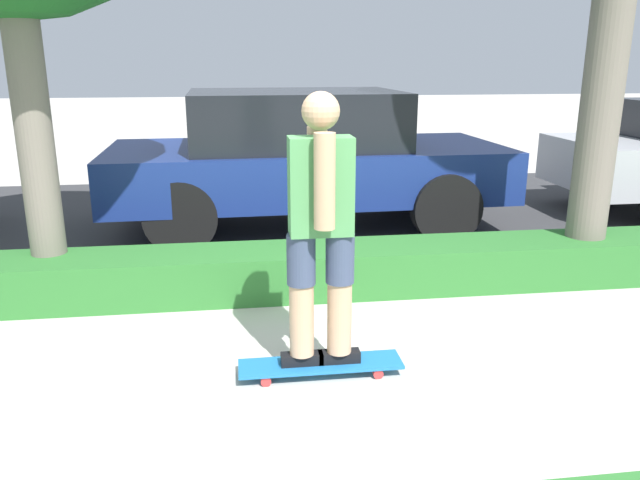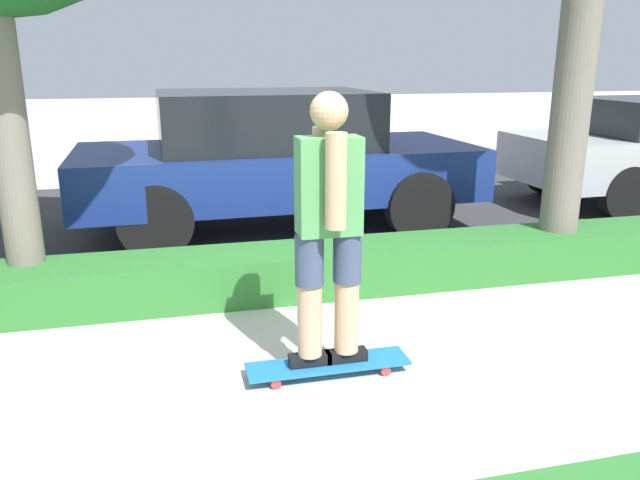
{
  "view_description": "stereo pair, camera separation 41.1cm",
  "coord_description": "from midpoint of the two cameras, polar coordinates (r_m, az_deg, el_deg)",
  "views": [
    {
      "loc": [
        -0.57,
        -3.31,
        1.9
      ],
      "look_at": [
        -0.04,
        0.6,
        0.75
      ],
      "focal_mm": 35.0,
      "sensor_mm": 36.0,
      "label": 1
    },
    {
      "loc": [
        -0.98,
        -3.23,
        1.9
      ],
      "look_at": [
        -0.04,
        0.6,
        0.75
      ],
      "focal_mm": 35.0,
      "sensor_mm": 36.0,
      "label": 2
    }
  ],
  "objects": [
    {
      "name": "ground_plane",
      "position": [
        3.86,
        4.95,
        -13.24
      ],
      "size": [
        60.0,
        60.0,
        0.0
      ],
      "primitive_type": "plane",
      "color": "#BCB7AD"
    },
    {
      "name": "hedge_row",
      "position": [
        5.22,
        1.18,
        -2.81
      ],
      "size": [
        18.57,
        0.6,
        0.38
      ],
      "color": "#2D702D",
      "rests_on": "ground_plane"
    },
    {
      "name": "skateboard",
      "position": [
        3.94,
        3.09,
        -11.39
      ],
      "size": [
        1.02,
        0.24,
        0.08
      ],
      "color": "#1E6BAD",
      "rests_on": "ground_plane"
    },
    {
      "name": "street_asphalt",
      "position": [
        7.75,
        -1.82,
        2.11
      ],
      "size": [
        18.57,
        5.0,
        0.01
      ],
      "color": "#38383A",
      "rests_on": "ground_plane"
    },
    {
      "name": "parked_car_middle",
      "position": [
        7.2,
        0.1,
        7.66
      ],
      "size": [
        4.51,
        2.06,
        1.55
      ],
      "rotation": [
        0.0,
        0.0,
        0.03
      ],
      "color": "navy",
      "rests_on": "ground_plane"
    },
    {
      "name": "skater_person",
      "position": [
        3.62,
        3.31,
        1.21
      ],
      "size": [
        0.49,
        0.42,
        1.64
      ],
      "color": "black",
      "rests_on": "skateboard"
    }
  ]
}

